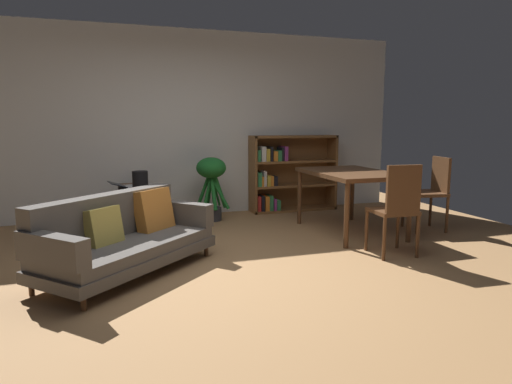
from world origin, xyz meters
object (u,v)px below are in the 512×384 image
(dining_table, at_px, (351,177))
(media_console, at_px, (136,209))
(potted_floor_plant, at_px, (211,179))
(open_laptop, at_px, (128,186))
(dining_chair_near, at_px, (397,206))
(bookshelf, at_px, (286,174))
(dining_chair_far, at_px, (431,189))
(fabric_couch, at_px, (124,236))
(desk_speaker, at_px, (140,181))

(dining_table, bearing_deg, media_console, 158.90)
(potted_floor_plant, bearing_deg, open_laptop, -176.56)
(open_laptop, distance_m, dining_chair_near, 3.37)
(potted_floor_plant, bearing_deg, media_console, -167.93)
(media_console, distance_m, dining_chair_near, 3.22)
(bookshelf, bearing_deg, dining_chair_far, -54.46)
(fabric_couch, distance_m, open_laptop, 1.83)
(desk_speaker, distance_m, dining_chair_far, 3.67)
(dining_chair_near, bearing_deg, bookshelf, 93.14)
(fabric_couch, xyz_separation_m, media_console, (0.20, 1.66, -0.07))
(open_laptop, relative_size, dining_chair_far, 0.50)
(desk_speaker, bearing_deg, media_console, 103.25)
(open_laptop, height_order, dining_chair_near, dining_chair_near)
(media_console, distance_m, potted_floor_plant, 1.12)
(media_console, distance_m, desk_speaker, 0.46)
(dining_chair_far, bearing_deg, open_laptop, 159.99)
(dining_chair_near, bearing_deg, open_laptop, 139.25)
(media_console, relative_size, potted_floor_plant, 1.32)
(dining_table, xyz_separation_m, dining_chair_near, (-0.07, -1.06, -0.17))
(bookshelf, bearing_deg, dining_table, -82.11)
(open_laptop, bearing_deg, desk_speaker, -71.20)
(potted_floor_plant, relative_size, dining_chair_near, 0.93)
(open_laptop, distance_m, potted_floor_plant, 1.13)
(fabric_couch, bearing_deg, desk_speaker, 79.85)
(dining_chair_far, bearing_deg, desk_speaker, 165.09)
(dining_chair_near, bearing_deg, media_console, 140.46)
(open_laptop, relative_size, dining_table, 0.34)
(potted_floor_plant, bearing_deg, dining_table, -38.91)
(open_laptop, xyz_separation_m, desk_speaker, (0.13, -0.40, 0.10))
(fabric_couch, xyz_separation_m, desk_speaker, (0.25, 1.42, 0.33))
(fabric_couch, bearing_deg, dining_table, 13.81)
(fabric_couch, xyz_separation_m, open_laptop, (0.12, 1.81, 0.22))
(media_console, relative_size, open_laptop, 2.54)
(potted_floor_plant, distance_m, dining_table, 1.93)
(desk_speaker, bearing_deg, potted_floor_plant, 25.02)
(media_console, height_order, dining_table, dining_table)
(bookshelf, bearing_deg, potted_floor_plant, -163.53)
(desk_speaker, bearing_deg, dining_chair_near, -36.71)
(dining_table, bearing_deg, fabric_couch, -166.19)
(potted_floor_plant, distance_m, dining_chair_far, 2.92)
(fabric_couch, distance_m, desk_speaker, 1.48)
(media_console, xyz_separation_m, dining_chair_near, (2.47, -2.04, 0.27))
(open_laptop, bearing_deg, fabric_couch, -93.75)
(desk_speaker, relative_size, potted_floor_plant, 0.28)
(fabric_couch, height_order, bookshelf, bookshelf)
(dining_chair_far, bearing_deg, media_console, 161.82)
(dining_chair_far, bearing_deg, potted_floor_plant, 151.11)
(media_console, relative_size, bookshelf, 0.86)
(fabric_couch, xyz_separation_m, potted_floor_plant, (1.25, 1.88, 0.25))
(desk_speaker, bearing_deg, open_laptop, 108.80)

